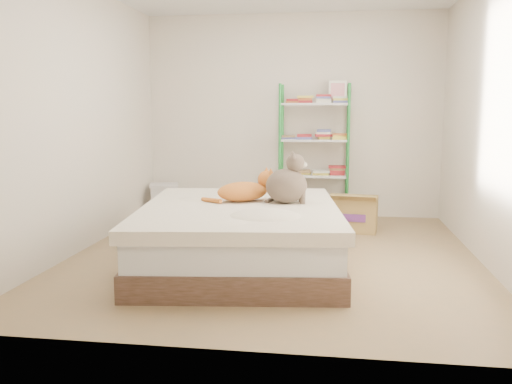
% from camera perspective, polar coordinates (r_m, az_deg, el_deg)
% --- Properties ---
extents(room, '(3.81, 4.21, 2.61)m').
position_cam_1_polar(room, '(5.03, 1.96, 7.76)').
color(room, '#95764C').
rests_on(room, ground).
extents(bed, '(1.94, 2.31, 0.54)m').
position_cam_1_polar(bed, '(4.83, -1.69, -4.60)').
color(bed, brown).
rests_on(bed, ground).
extents(orange_cat, '(0.65, 0.55, 0.23)m').
position_cam_1_polar(orange_cat, '(4.97, -1.44, 0.32)').
color(orange_cat, orange).
rests_on(orange_cat, bed).
extents(grey_cat, '(0.45, 0.40, 0.45)m').
position_cam_1_polar(grey_cat, '(4.87, 3.22, 1.46)').
color(grey_cat, '#796652').
rests_on(grey_cat, bed).
extents(shelf_unit, '(0.88, 0.36, 1.74)m').
position_cam_1_polar(shelf_unit, '(6.90, 6.17, 4.41)').
color(shelf_unit, '#268D3B').
rests_on(shelf_unit, ground).
extents(cardboard_box, '(0.61, 0.59, 0.45)m').
position_cam_1_polar(cardboard_box, '(6.34, 10.11, -2.23)').
color(cardboard_box, '#A78544').
rests_on(cardboard_box, ground).
extents(white_bin, '(0.44, 0.41, 0.42)m').
position_cam_1_polar(white_bin, '(7.21, -9.62, -0.78)').
color(white_bin, silver).
rests_on(white_bin, ground).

